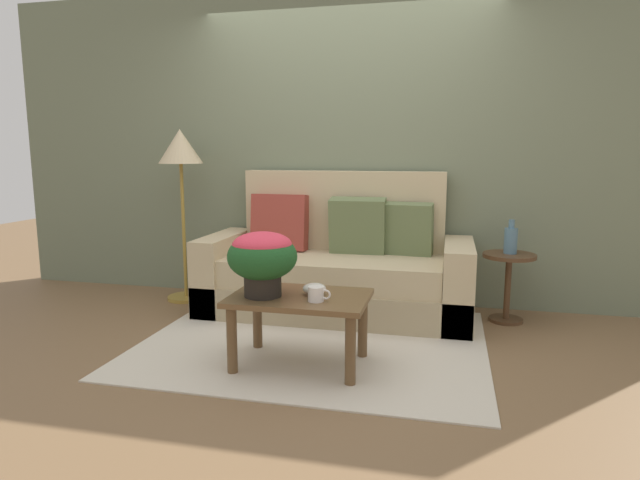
# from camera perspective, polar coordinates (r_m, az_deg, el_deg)

# --- Properties ---
(ground_plane) EXTENTS (14.00, 14.00, 0.00)m
(ground_plane) POSITION_cam_1_polar(r_m,az_deg,el_deg) (3.79, -0.81, -10.94)
(ground_plane) COLOR brown
(wall_back) EXTENTS (6.40, 0.12, 2.70)m
(wall_back) POSITION_cam_1_polar(r_m,az_deg,el_deg) (4.79, 2.93, 9.76)
(wall_back) COLOR slate
(wall_back) RESTS_ON ground
(area_rug) EXTENTS (2.32, 1.91, 0.01)m
(area_rug) POSITION_cam_1_polar(r_m,az_deg,el_deg) (3.83, -0.63, -10.62)
(area_rug) COLOR beige
(area_rug) RESTS_ON ground
(couch) EXTENTS (2.14, 0.86, 1.14)m
(couch) POSITION_cam_1_polar(r_m,az_deg,el_deg) (4.44, 1.78, -3.13)
(couch) COLOR tan
(couch) RESTS_ON ground
(coffee_table) EXTENTS (0.83, 0.56, 0.45)m
(coffee_table) POSITION_cam_1_polar(r_m,az_deg,el_deg) (3.34, -2.15, -7.19)
(coffee_table) COLOR brown
(coffee_table) RESTS_ON ground
(side_table) EXTENTS (0.40, 0.40, 0.54)m
(side_table) POSITION_cam_1_polar(r_m,az_deg,el_deg) (4.43, 19.16, -3.47)
(side_table) COLOR #4C331E
(side_table) RESTS_ON ground
(floor_lamp) EXTENTS (0.38, 0.38, 1.50)m
(floor_lamp) POSITION_cam_1_polar(r_m,az_deg,el_deg) (4.87, -14.41, 8.20)
(floor_lamp) COLOR olive
(floor_lamp) RESTS_ON ground
(potted_plant) EXTENTS (0.42, 0.42, 0.39)m
(potted_plant) POSITION_cam_1_polar(r_m,az_deg,el_deg) (3.26, -6.08, -1.71)
(potted_plant) COLOR black
(potted_plant) RESTS_ON coffee_table
(coffee_mug) EXTENTS (0.14, 0.09, 0.09)m
(coffee_mug) POSITION_cam_1_polar(r_m,az_deg,el_deg) (3.17, -0.38, -5.69)
(coffee_mug) COLOR white
(coffee_mug) RESTS_ON coffee_table
(snack_bowl) EXTENTS (0.14, 0.14, 0.07)m
(snack_bowl) POSITION_cam_1_polar(r_m,az_deg,el_deg) (3.32, -0.60, -5.13)
(snack_bowl) COLOR silver
(snack_bowl) RESTS_ON coffee_table
(table_vase) EXTENTS (0.10, 0.10, 0.26)m
(table_vase) POSITION_cam_1_polar(r_m,az_deg,el_deg) (4.39, 19.39, 0.02)
(table_vase) COLOR slate
(table_vase) RESTS_ON side_table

